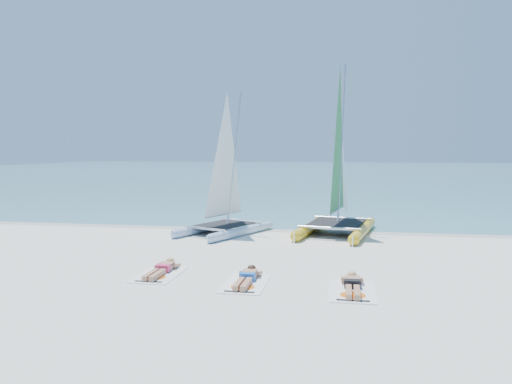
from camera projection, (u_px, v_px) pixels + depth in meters
ground at (277, 259)px, 14.75m from camera, size 140.00×140.00×0.00m
sea at (331, 171)px, 76.59m from camera, size 140.00×115.00×0.01m
wet_sand_strip at (295, 230)px, 20.15m from camera, size 140.00×1.40×0.01m
catamaran_blue at (225, 189)px, 19.10m from camera, size 3.52×4.62×5.70m
catamaran_yellow at (340, 177)px, 19.46m from camera, size 3.23×5.51×6.84m
towel_a at (160, 274)px, 12.82m from camera, size 1.00×1.85×0.02m
sunbather_a at (162, 269)px, 13.00m from camera, size 0.37×1.73×0.26m
towel_b at (246, 283)px, 11.95m from camera, size 1.00×1.85×0.02m
sunbather_b at (247, 277)px, 12.13m from camera, size 0.37×1.73×0.26m
towel_c at (352, 291)px, 11.30m from camera, size 1.00×1.85×0.02m
sunbather_c at (352, 284)px, 11.48m from camera, size 0.37×1.73×0.26m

